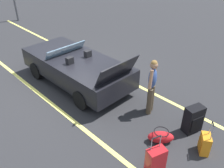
% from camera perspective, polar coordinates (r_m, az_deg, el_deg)
% --- Properties ---
extents(ground_plane, '(80.00, 80.00, 0.00)m').
position_cam_1_polar(ground_plane, '(8.40, -8.32, 0.39)').
color(ground_plane, '#28282B').
extents(lot_line_near, '(18.00, 0.12, 0.01)m').
position_cam_1_polar(lot_line_near, '(9.14, -1.49, 3.45)').
color(lot_line_near, '#EAE066').
rests_on(lot_line_near, ground_plane).
extents(lot_line_mid, '(18.00, 0.12, 0.01)m').
position_cam_1_polar(lot_line_mid, '(7.84, -16.17, -3.15)').
color(lot_line_mid, '#EAE066').
rests_on(lot_line_mid, ground_plane).
extents(convertible_car, '(4.22, 1.89, 1.51)m').
position_cam_1_polar(convertible_car, '(8.26, -9.48, 4.41)').
color(convertible_car, black).
rests_on(convertible_car, ground_plane).
extents(suitcase_large_black, '(0.41, 0.54, 0.74)m').
position_cam_1_polar(suitcase_large_black, '(6.45, 19.07, -8.09)').
color(suitcase_large_black, black).
rests_on(suitcase_large_black, ground_plane).
extents(suitcase_medium_bright, '(0.35, 0.45, 0.94)m').
position_cam_1_polar(suitcase_medium_bright, '(5.32, 10.51, -17.70)').
color(suitcase_medium_bright, red).
rests_on(suitcase_medium_bright, ground_plane).
extents(suitcase_small_carryon, '(0.36, 0.39, 0.88)m').
position_cam_1_polar(suitcase_small_carryon, '(6.04, 21.50, -13.31)').
color(suitcase_small_carryon, orange).
rests_on(suitcase_small_carryon, ground_plane).
extents(duffel_bag, '(0.67, 0.66, 0.34)m').
position_cam_1_polar(duffel_bag, '(6.06, 11.71, -12.42)').
color(duffel_bag, red).
rests_on(duffel_bag, ground_plane).
extents(traveler_person, '(0.32, 0.59, 1.65)m').
position_cam_1_polar(traveler_person, '(6.53, 9.66, -0.04)').
color(traveler_person, '#4C3F2D').
rests_on(traveler_person, ground_plane).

